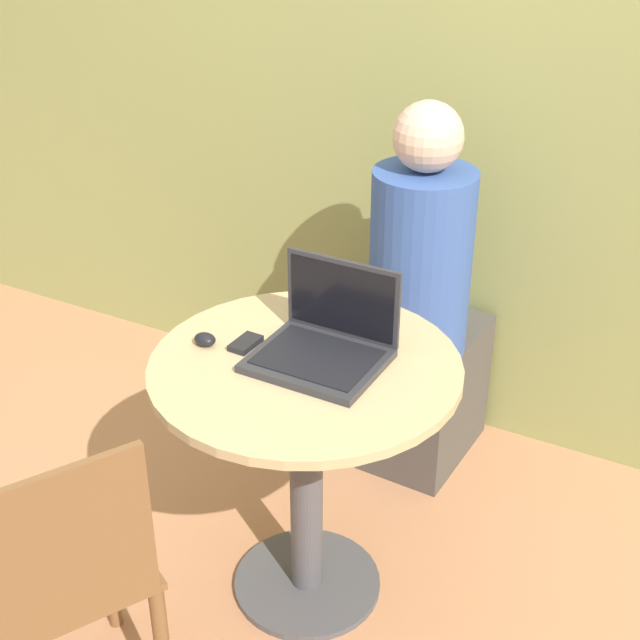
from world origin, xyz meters
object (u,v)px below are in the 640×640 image
person_seated (423,323)px  chair_empty (57,585)px  cell_phone (245,344)px  laptop (325,342)px

person_seated → chair_empty: bearing=-103.0°
cell_phone → chair_empty: (-0.09, -0.64, -0.30)m
chair_empty → cell_phone: bearing=81.6°
laptop → person_seated: person_seated is taller
cell_phone → person_seated: person_seated is taller
laptop → chair_empty: (-0.30, -0.69, -0.34)m
person_seated → cell_phone: bearing=-107.1°
chair_empty → person_seated: 1.37m
chair_empty → laptop: bearing=66.8°
cell_phone → chair_empty: chair_empty is taller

